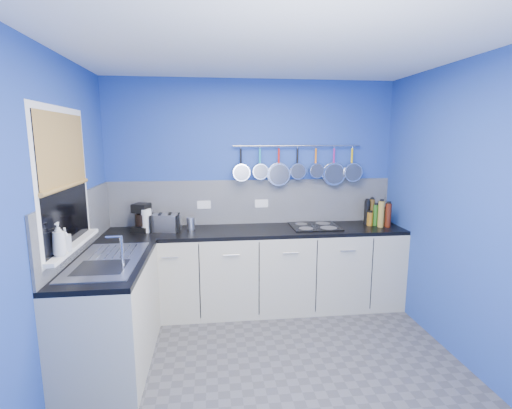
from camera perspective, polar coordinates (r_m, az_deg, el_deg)
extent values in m
cube|color=#47474C|center=(3.30, 2.64, -24.50)|extent=(3.20, 3.00, 0.02)
cube|color=white|center=(2.79, 3.10, 23.42)|extent=(3.20, 3.00, 0.02)
cube|color=#23419A|center=(4.26, -0.54, 1.80)|extent=(3.20, 0.02, 2.50)
cube|color=#23419A|center=(1.40, 13.67, -16.29)|extent=(3.20, 0.02, 2.50)
cube|color=#23419A|center=(2.98, -29.37, -3.14)|extent=(0.02, 3.00, 2.50)
cube|color=#23419A|center=(3.44, 30.32, -1.60)|extent=(0.02, 3.00, 2.50)
cube|color=#9FA1A5|center=(4.25, -0.51, 0.42)|extent=(3.20, 0.02, 0.50)
cube|color=#9FA1A5|center=(3.54, -25.25, -2.53)|extent=(0.02, 1.80, 0.50)
cube|color=#B8B19A|center=(4.16, -0.05, -10.07)|extent=(3.20, 0.60, 0.86)
cube|color=black|center=(4.03, -0.05, -4.05)|extent=(3.20, 0.60, 0.04)
cube|color=#B8B19A|center=(3.41, -21.17, -15.49)|extent=(0.60, 1.20, 0.86)
cube|color=black|center=(3.25, -21.68, -8.29)|extent=(0.60, 1.20, 0.04)
cube|color=white|center=(3.20, -27.23, 3.32)|extent=(0.01, 1.00, 1.10)
cube|color=black|center=(3.20, -27.15, 3.32)|extent=(0.01, 0.90, 1.00)
cube|color=olive|center=(3.18, -27.34, 7.35)|extent=(0.01, 0.90, 0.55)
cube|color=white|center=(3.28, -26.09, -5.62)|extent=(0.10, 0.98, 0.03)
cube|color=silver|center=(3.24, -21.70, -7.89)|extent=(0.50, 0.95, 0.01)
cube|color=white|center=(4.22, -7.93, -0.03)|extent=(0.15, 0.01, 0.09)
cube|color=white|center=(4.26, 0.85, 0.15)|extent=(0.15, 0.01, 0.09)
cylinder|color=silver|center=(4.24, 6.35, 8.89)|extent=(1.45, 0.02, 0.02)
imported|color=white|center=(2.96, -27.87, -4.69)|extent=(0.10, 0.10, 0.24)
imported|color=white|center=(3.07, -27.05, -4.76)|extent=(0.10, 0.10, 0.17)
cylinder|color=white|center=(4.04, -16.35, -2.37)|extent=(0.11, 0.11, 0.24)
cube|color=silver|center=(4.04, -13.67, -2.72)|extent=(0.31, 0.23, 0.18)
cylinder|color=silver|center=(4.07, -9.91, -2.86)|extent=(0.11, 0.11, 0.13)
cube|color=black|center=(4.18, 8.92, -3.31)|extent=(0.52, 0.46, 0.01)
cylinder|color=#3F721E|center=(4.51, 18.49, -1.92)|extent=(0.07, 0.07, 0.13)
cylinder|color=brown|center=(4.47, 17.23, -0.99)|extent=(0.06, 0.06, 0.28)
cylinder|color=black|center=(4.44, 16.55, -1.14)|extent=(0.07, 0.07, 0.27)
cylinder|color=brown|center=(4.42, 19.00, -1.80)|extent=(0.07, 0.07, 0.19)
cylinder|color=#265919|center=(4.38, 17.77, -1.56)|extent=(0.06, 0.06, 0.23)
cylinder|color=#8C5914|center=(4.37, 16.98, -2.12)|extent=(0.07, 0.07, 0.15)
cylinder|color=#4C190C|center=(4.35, 19.49, -1.55)|extent=(0.07, 0.07, 0.26)
cylinder|color=olive|center=(4.32, 18.52, -1.40)|extent=(0.07, 0.07, 0.29)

